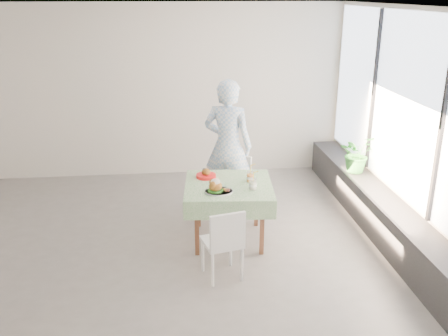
{
  "coord_description": "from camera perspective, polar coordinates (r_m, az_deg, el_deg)",
  "views": [
    {
      "loc": [
        0.16,
        -5.62,
        2.95
      ],
      "look_at": [
        0.78,
        0.01,
        0.93
      ],
      "focal_mm": 40.0,
      "sensor_mm": 36.0,
      "label": 1
    }
  ],
  "objects": [
    {
      "name": "wall_right",
      "position": [
        6.49,
        19.93,
        4.57
      ],
      "size": [
        0.02,
        5.0,
        2.8
      ],
      "primitive_type": "cube",
      "color": "silver",
      "rests_on": "ground"
    },
    {
      "name": "cafe_table",
      "position": [
        6.15,
        0.52,
        -4.31
      ],
      "size": [
        1.13,
        1.13,
        0.74
      ],
      "color": "brown",
      "rests_on": "ground"
    },
    {
      "name": "juice_cup_orange",
      "position": [
        6.1,
        3.0,
        -1.04
      ],
      "size": [
        0.09,
        0.09,
        0.26
      ],
      "color": "white",
      "rests_on": "cafe_table"
    },
    {
      "name": "ceiling",
      "position": [
        5.63,
        -8.35,
        17.86
      ],
      "size": [
        6.0,
        6.0,
        0.0
      ],
      "primitive_type": "plane",
      "rotation": [
        3.14,
        0.0,
        0.0
      ],
      "color": "white",
      "rests_on": "ground"
    },
    {
      "name": "chair_near",
      "position": [
        5.46,
        -0.18,
        -10.01
      ],
      "size": [
        0.47,
        0.47,
        0.82
      ],
      "color": "white",
      "rests_on": "ground"
    },
    {
      "name": "wall_back",
      "position": [
        8.27,
        -7.4,
        8.61
      ],
      "size": [
        6.0,
        0.02,
        2.8
      ],
      "primitive_type": "cube",
      "color": "silver",
      "rests_on": "ground"
    },
    {
      "name": "chair_far",
      "position": [
        6.98,
        1.16,
        -3.22
      ],
      "size": [
        0.51,
        0.51,
        0.8
      ],
      "color": "white",
      "rests_on": "ground"
    },
    {
      "name": "diner",
      "position": [
        6.89,
        0.45,
        2.54
      ],
      "size": [
        0.8,
        0.68,
        1.86
      ],
      "primitive_type": "imported",
      "rotation": [
        0.0,
        0.0,
        2.74
      ],
      "color": "#93BEEB",
      "rests_on": "ground"
    },
    {
      "name": "potted_plant",
      "position": [
        7.34,
        14.93,
        1.62
      ],
      "size": [
        0.62,
        0.59,
        0.54
      ],
      "primitive_type": "imported",
      "rotation": [
        0.0,
        0.0,
        0.46
      ],
      "color": "#327A28",
      "rests_on": "window_ledge"
    },
    {
      "name": "juice_cup_lemonade",
      "position": [
        5.87,
        3.32,
        -1.89
      ],
      "size": [
        0.09,
        0.09,
        0.26
      ],
      "color": "white",
      "rests_on": "cafe_table"
    },
    {
      "name": "window_pane",
      "position": [
        6.42,
        19.95,
        6.72
      ],
      "size": [
        0.01,
        4.8,
        2.18
      ],
      "primitive_type": "cube",
      "color": "#D1E0F9",
      "rests_on": "ground"
    },
    {
      "name": "wall_front",
      "position": [
        3.49,
        -8.35,
        -7.01
      ],
      "size": [
        6.0,
        0.02,
        2.8
      ],
      "primitive_type": "cube",
      "color": "silver",
      "rests_on": "ground"
    },
    {
      "name": "window_ledge",
      "position": [
        6.77,
        17.29,
        -4.86
      ],
      "size": [
        0.4,
        4.8,
        0.5
      ],
      "primitive_type": "cube",
      "color": "black",
      "rests_on": "ground"
    },
    {
      "name": "main_dish",
      "position": [
        5.78,
        -0.8,
        -2.29
      ],
      "size": [
        0.33,
        0.33,
        0.17
      ],
      "color": "white",
      "rests_on": "cafe_table"
    },
    {
      "name": "second_dish",
      "position": [
        6.25,
        -2.06,
        -0.78
      ],
      "size": [
        0.25,
        0.25,
        0.12
      ],
      "color": "red",
      "rests_on": "cafe_table"
    },
    {
      "name": "floor",
      "position": [
        6.35,
        -7.11,
        -8.26
      ],
      "size": [
        6.0,
        6.0,
        0.0
      ],
      "primitive_type": "plane",
      "color": "slate",
      "rests_on": "ground"
    }
  ]
}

